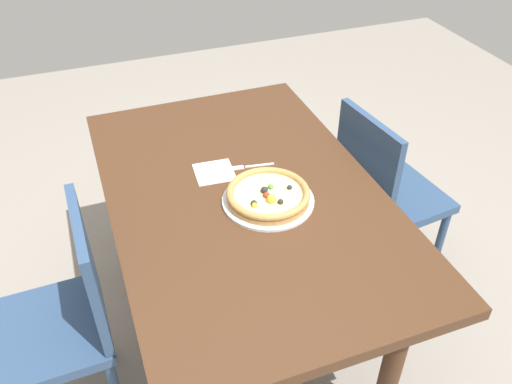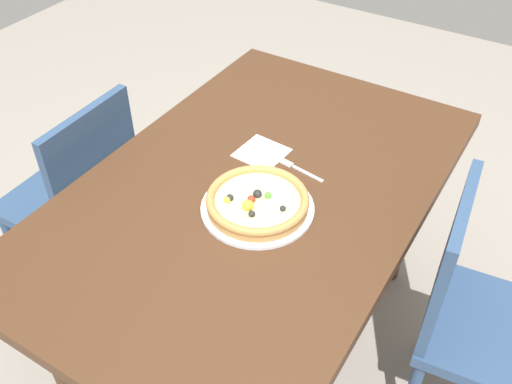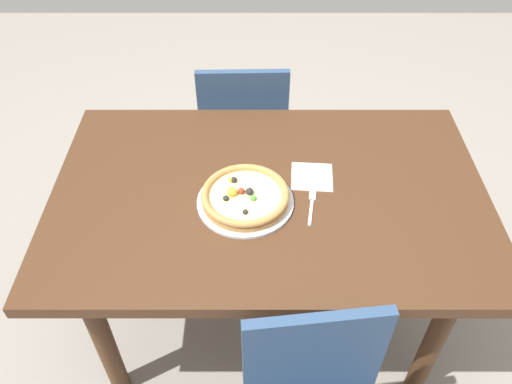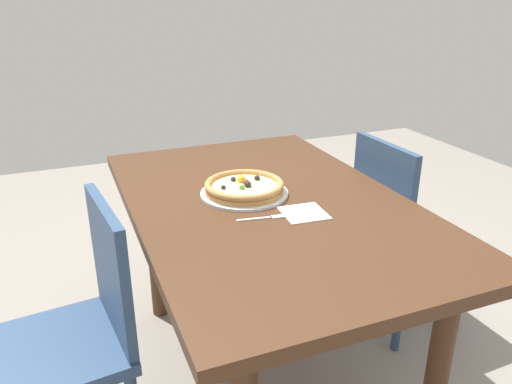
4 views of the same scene
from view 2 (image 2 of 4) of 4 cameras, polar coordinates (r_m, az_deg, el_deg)
The scene contains 8 objects.
ground_plane at distance 2.22m, azimuth -0.11°, elevation -14.65°, with size 6.00×6.00×0.00m, color gray.
dining_table at distance 1.71m, azimuth -0.14°, elevation -1.89°, with size 1.45×0.92×0.77m.
chair_near at distance 1.80m, azimuth 21.18°, elevation -11.47°, with size 0.44×0.44×0.89m.
chair_far at distance 2.13m, azimuth -17.30°, elevation -0.47°, with size 0.41×0.41×0.89m.
plate at distance 1.57m, azimuth 0.15°, elevation -1.59°, with size 0.32×0.32×0.01m, color silver.
pizza at distance 1.55m, azimuth 0.13°, elevation -0.91°, with size 0.28×0.28×0.05m.
fork at distance 1.71m, azimuth 4.07°, elevation 2.42°, with size 0.04×0.17×0.00m.
napkin at distance 1.77m, azimuth 0.57°, elevation 3.97°, with size 0.14×0.14×0.00m, color white.
Camera 2 is at (-1.07, -0.66, 1.84)m, focal length 39.86 mm.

